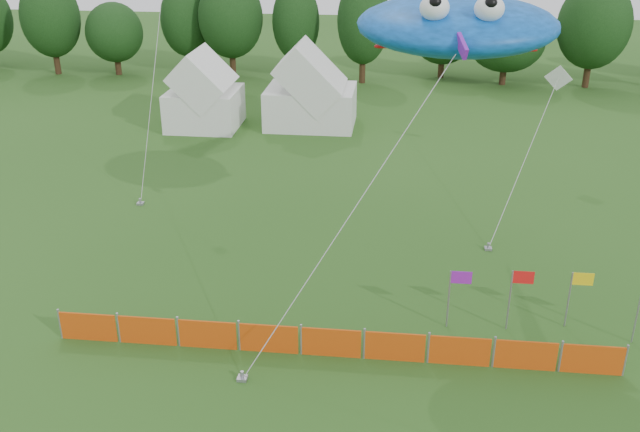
# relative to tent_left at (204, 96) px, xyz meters

# --- Properties ---
(treeline) EXTENTS (104.57, 8.78, 8.36)m
(treeline) POSITION_rel_tent_left_xyz_m (11.82, 14.08, 2.22)
(treeline) COLOR #382314
(treeline) RESTS_ON ground
(tent_left) EXTENTS (4.41, 4.41, 3.89)m
(tent_left) POSITION_rel_tent_left_xyz_m (0.00, 0.00, 0.00)
(tent_left) COLOR white
(tent_left) RESTS_ON ground
(tent_right) EXTENTS (5.66, 4.53, 4.00)m
(tent_right) POSITION_rel_tent_left_xyz_m (6.65, 1.07, 0.05)
(tent_right) COLOR silver
(tent_right) RESTS_ON ground
(barrier_fence) EXTENTS (17.90, 0.06, 1.00)m
(barrier_fence) POSITION_rel_tent_left_xyz_m (10.48, -24.09, -1.46)
(barrier_fence) COLOR #CA430B
(barrier_fence) RESTS_ON ground
(flag_row) EXTENTS (6.73, 0.80, 2.29)m
(flag_row) POSITION_rel_tent_left_xyz_m (17.39, -21.86, -0.49)
(flag_row) COLOR gray
(flag_row) RESTS_ON ground
(stingray_kite) EXTENTS (9.58, 15.66, 10.75)m
(stingray_kite) POSITION_rel_tent_left_xyz_m (14.06, -18.38, 7.58)
(stingray_kite) COLOR blue
(stingray_kite) RESTS_ON ground
(small_kite_white) EXTENTS (4.86, 10.28, 5.70)m
(small_kite_white) POSITION_rel_tent_left_xyz_m (19.25, -8.33, 1.82)
(small_kite_white) COLOR silver
(small_kite_white) RESTS_ON ground
(small_kite_dark) EXTENTS (1.28, 7.55, 15.19)m
(small_kite_dark) POSITION_rel_tent_left_xyz_m (0.62, -8.69, 6.48)
(small_kite_dark) COLOR black
(small_kite_dark) RESTS_ON ground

